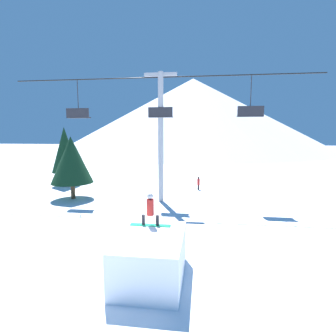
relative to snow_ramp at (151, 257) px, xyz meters
name	(u,v)px	position (x,y,z in m)	size (l,w,h in m)	color
ground_plane	(107,287)	(-1.41, -0.73, -0.81)	(220.00, 220.00, 0.00)	white
mountain_ridge	(193,115)	(-1.41, 75.09, 10.15)	(80.63, 80.63, 21.93)	silver
snow_ramp	(151,257)	(0.00, 0.00, 0.00)	(2.28, 3.29, 1.62)	white
snowboarder	(150,210)	(-0.22, 0.99, 1.44)	(1.60, 0.28, 1.30)	#1E9E6B
chairlift	(161,125)	(-1.35, 10.73, 4.98)	(22.63, 0.44, 9.64)	#9E9EA3
pine_tree_near	(71,160)	(-8.44, 10.58, 2.32)	(3.24, 3.24, 4.98)	#4C3823
pine_tree_far	(65,150)	(-11.68, 15.52, 2.78)	(2.61, 2.61, 5.83)	#4C3823
distant_skier	(198,183)	(1.45, 15.23, -0.14)	(0.24, 0.24, 1.23)	black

